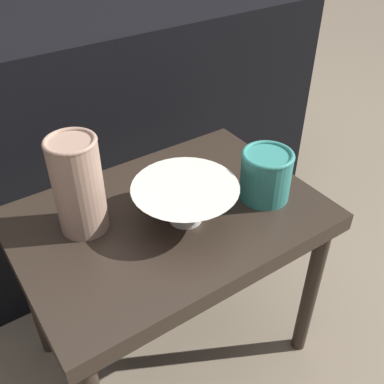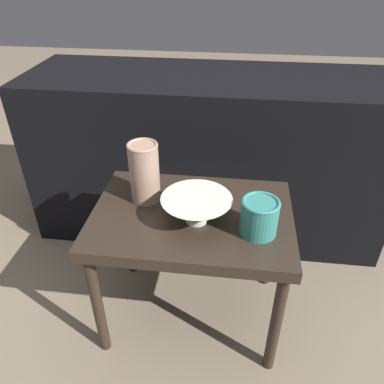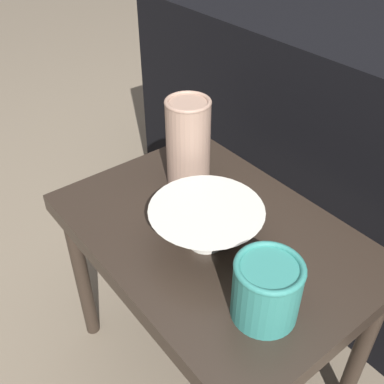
{
  "view_description": "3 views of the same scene",
  "coord_description": "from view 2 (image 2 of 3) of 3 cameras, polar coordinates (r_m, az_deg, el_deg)",
  "views": [
    {
      "loc": [
        -0.37,
        -0.62,
        1.07
      ],
      "look_at": [
        0.02,
        -0.06,
        0.56
      ],
      "focal_mm": 42.0,
      "sensor_mm": 36.0,
      "label": 1
    },
    {
      "loc": [
        0.12,
        -0.93,
        1.18
      ],
      "look_at": [
        0.0,
        -0.01,
        0.56
      ],
      "focal_mm": 35.0,
      "sensor_mm": 36.0,
      "label": 2
    },
    {
      "loc": [
        0.49,
        -0.44,
        1.07
      ],
      "look_at": [
        -0.01,
        -0.05,
        0.58
      ],
      "focal_mm": 42.0,
      "sensor_mm": 36.0,
      "label": 3
    }
  ],
  "objects": [
    {
      "name": "vase_colorful_right",
      "position": [
        1.09,
        10.23,
        -3.65
      ],
      "size": [
        0.11,
        0.11,
        0.11
      ],
      "color": "teal",
      "rests_on": "table"
    },
    {
      "name": "vase_textured_left",
      "position": [
        1.2,
        -7.27,
        3.07
      ],
      "size": [
        0.1,
        0.1,
        0.2
      ],
      "color": "tan",
      "rests_on": "table"
    },
    {
      "name": "bowl",
      "position": [
        1.12,
        0.69,
        -2.37
      ],
      "size": [
        0.21,
        0.21,
        0.08
      ],
      "color": "silver",
      "rests_on": "table"
    },
    {
      "name": "table",
      "position": [
        1.21,
        -0.01,
        -5.44
      ],
      "size": [
        0.63,
        0.44,
        0.47
      ],
      "color": "#2D231C",
      "rests_on": "ground_plane"
    },
    {
      "name": "couch_backdrop",
      "position": [
        1.72,
        2.41,
        5.56
      ],
      "size": [
        1.53,
        0.5,
        0.73
      ],
      "color": "black",
      "rests_on": "ground_plane"
    },
    {
      "name": "ground_plane",
      "position": [
        1.51,
        -0.01,
        -17.6
      ],
      "size": [
        8.0,
        8.0,
        0.0
      ],
      "primitive_type": "plane",
      "color": "#7F705B"
    }
  ]
}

